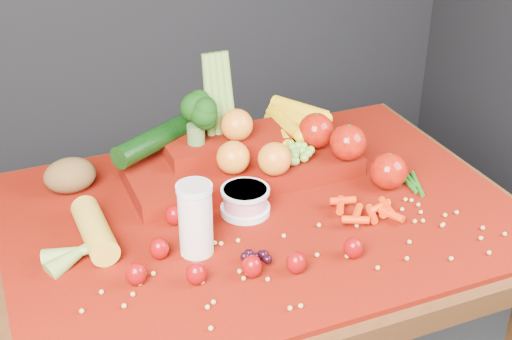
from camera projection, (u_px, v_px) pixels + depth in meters
name	position (u px, v px, depth m)	size (l,w,h in m)	color
table	(260.00, 252.00, 1.55)	(1.10, 0.80, 0.75)	#351F0C
red_cloth	(260.00, 213.00, 1.50)	(1.05, 0.75, 0.01)	#670B03
milk_glass	(195.00, 217.00, 1.34)	(0.07, 0.07, 0.15)	beige
yogurt_bowl	(245.00, 200.00, 1.48)	(0.10, 0.10, 0.06)	silver
strawberry_scatter	(208.00, 252.00, 1.33)	(0.48, 0.28, 0.05)	maroon
dark_grape_cluster	(254.00, 258.00, 1.33)	(0.06, 0.05, 0.03)	black
soybean_scatter	(301.00, 262.00, 1.34)	(0.84, 0.24, 0.01)	tan
corn_ear	(85.00, 245.00, 1.35)	(0.19, 0.23, 0.06)	gold
potato	(70.00, 175.00, 1.55)	(0.11, 0.08, 0.08)	brown
baby_carrot_pile	(367.00, 210.00, 1.47)	(0.17, 0.17, 0.03)	red
green_bean_pile	(403.00, 179.00, 1.61)	(0.14, 0.12, 0.01)	#1B5B14
produce_mound	(253.00, 150.00, 1.61)	(0.61, 0.39, 0.27)	#670B03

